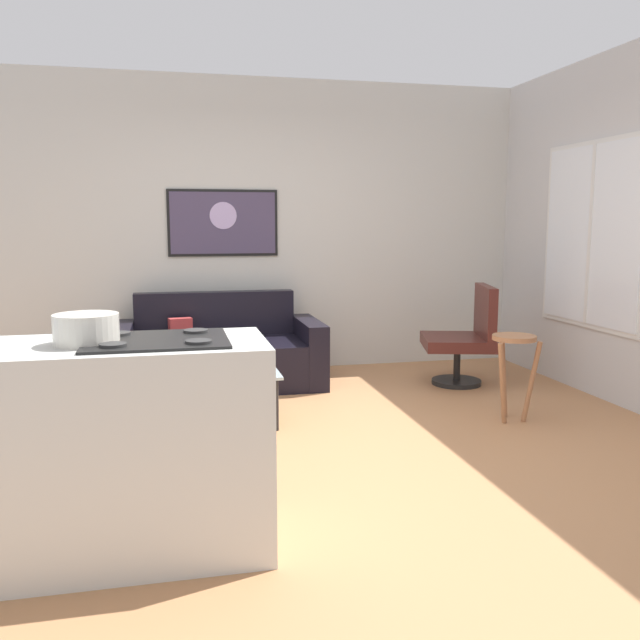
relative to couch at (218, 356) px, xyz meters
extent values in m
cube|color=#B97F52|center=(0.45, -1.83, -0.29)|extent=(6.40, 6.40, 0.04)
cube|color=silver|center=(0.45, 0.59, 1.13)|extent=(6.40, 0.05, 2.80)
cube|color=black|center=(0.00, -0.04, -0.07)|extent=(1.46, 0.89, 0.40)
cube|color=black|center=(0.00, 0.32, 0.34)|extent=(1.46, 0.17, 0.41)
cube|color=black|center=(-0.82, -0.04, 0.01)|extent=(0.18, 0.88, 0.57)
cube|color=black|center=(0.82, -0.05, 0.01)|extent=(0.18, 0.88, 0.57)
cube|color=#AE3534|center=(-0.32, 0.12, 0.23)|extent=(0.22, 0.14, 0.20)
cube|color=silver|center=(-0.09, -1.18, 0.11)|extent=(0.88, 0.57, 0.02)
cylinder|color=#232326|center=(-0.49, -1.42, -0.09)|extent=(0.03, 0.03, 0.37)
cylinder|color=#232326|center=(0.30, -1.42, -0.09)|extent=(0.03, 0.03, 0.37)
cylinder|color=#232326|center=(-0.49, -0.94, -0.09)|extent=(0.03, 0.03, 0.37)
cylinder|color=#232326|center=(0.30, -0.94, -0.09)|extent=(0.03, 0.03, 0.37)
cylinder|color=black|center=(2.10, -0.43, -0.25)|extent=(0.44, 0.44, 0.04)
cylinder|color=black|center=(2.10, -0.43, -0.05)|extent=(0.06, 0.06, 0.36)
cube|color=#4E201B|center=(2.10, -0.43, 0.12)|extent=(0.75, 0.77, 0.10)
cube|color=#4E201B|center=(2.33, -0.50, 0.39)|extent=(0.24, 0.63, 0.46)
cylinder|color=#A96F49|center=(2.02, -1.57, 0.35)|extent=(0.31, 0.31, 0.03)
cylinder|color=#A96F49|center=(2.02, -1.43, 0.03)|extent=(0.04, 0.13, 0.60)
cylinder|color=#A96F49|center=(1.90, -1.63, 0.03)|extent=(0.13, 0.10, 0.60)
cylinder|color=#A96F49|center=(2.14, -1.63, 0.03)|extent=(0.13, 0.10, 0.60)
cube|color=silver|center=(-0.72, -2.98, 0.20)|extent=(1.46, 0.62, 0.94)
cube|color=black|center=(-0.46, -2.98, 0.67)|extent=(0.60, 0.49, 0.01)
cylinder|color=#2D2D2D|center=(-0.63, -3.12, 0.69)|extent=(0.11, 0.11, 0.01)
cylinder|color=#2D2D2D|center=(-0.29, -3.12, 0.69)|extent=(0.11, 0.11, 0.01)
cylinder|color=#2D2D2D|center=(-0.63, -2.84, 0.69)|extent=(0.11, 0.11, 0.01)
cylinder|color=#2D2D2D|center=(-0.29, -2.84, 0.69)|extent=(0.11, 0.11, 0.01)
cylinder|color=silver|center=(-0.75, -2.98, 0.67)|extent=(0.15, 0.15, 0.01)
cylinder|color=silver|center=(-0.75, -2.98, 0.73)|extent=(0.27, 0.27, 0.13)
cube|color=black|center=(0.11, 0.55, 1.17)|extent=(1.04, 0.01, 0.63)
cube|color=#4A3F5B|center=(0.11, 0.55, 1.17)|extent=(0.99, 0.02, 0.58)
cylinder|color=#BBA5D7|center=(0.11, 0.53, 1.24)|extent=(0.25, 0.01, 0.25)
cube|color=silver|center=(3.04, -0.93, 1.07)|extent=(0.02, 1.34, 1.56)
cube|color=white|center=(3.03, -0.93, 1.07)|extent=(0.01, 1.26, 1.48)
cube|color=silver|center=(3.03, -0.93, 1.07)|extent=(0.01, 0.04, 1.48)
camera|label=1|loc=(-0.40, -5.88, 1.17)|focal=37.43mm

